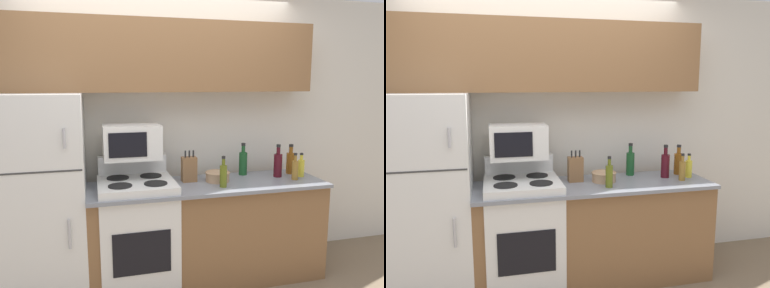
% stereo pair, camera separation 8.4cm
% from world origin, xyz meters
% --- Properties ---
extents(wall_back, '(8.00, 0.05, 2.55)m').
position_xyz_m(wall_back, '(0.00, 0.72, 1.27)').
color(wall_back, silver).
rests_on(wall_back, ground_plane).
extents(lower_cabinets, '(2.03, 0.62, 0.89)m').
position_xyz_m(lower_cabinets, '(0.33, 0.29, 0.44)').
color(lower_cabinets, brown).
rests_on(lower_cabinets, ground_plane).
extents(refrigerator, '(0.66, 0.71, 1.66)m').
position_xyz_m(refrigerator, '(-1.02, 0.34, 0.83)').
color(refrigerator, white).
rests_on(refrigerator, ground_plane).
extents(upper_cabinets, '(2.69, 0.30, 0.60)m').
position_xyz_m(upper_cabinets, '(0.00, 0.54, 1.96)').
color(upper_cabinets, brown).
rests_on(upper_cabinets, refrigerator).
extents(stove, '(0.62, 0.60, 1.11)m').
position_xyz_m(stove, '(-0.29, 0.28, 0.49)').
color(stove, white).
rests_on(stove, ground_plane).
extents(microwave, '(0.47, 0.33, 0.28)m').
position_xyz_m(microwave, '(-0.30, 0.40, 1.25)').
color(microwave, white).
rests_on(microwave, stove).
extents(knife_block, '(0.13, 0.09, 0.28)m').
position_xyz_m(knife_block, '(0.19, 0.38, 1.00)').
color(knife_block, brown).
rests_on(knife_block, lower_cabinets).
extents(bowl, '(0.22, 0.22, 0.09)m').
position_xyz_m(bowl, '(0.43, 0.31, 0.93)').
color(bowl, tan).
rests_on(bowl, lower_cabinets).
extents(bottle_wine_red, '(0.08, 0.08, 0.30)m').
position_xyz_m(bottle_wine_red, '(1.01, 0.33, 1.00)').
color(bottle_wine_red, '#470F19').
rests_on(bottle_wine_red, lower_cabinets).
extents(bottle_vinegar, '(0.06, 0.06, 0.24)m').
position_xyz_m(bottle_vinegar, '(1.11, 0.19, 0.98)').
color(bottle_vinegar, olive).
rests_on(bottle_vinegar, lower_cabinets).
extents(bottle_wine_green, '(0.08, 0.08, 0.30)m').
position_xyz_m(bottle_wine_green, '(0.73, 0.48, 1.00)').
color(bottle_wine_green, '#194C23').
rests_on(bottle_wine_green, lower_cabinets).
extents(bottle_cooking_spray, '(0.06, 0.06, 0.22)m').
position_xyz_m(bottle_cooking_spray, '(1.22, 0.28, 0.97)').
color(bottle_cooking_spray, gold).
rests_on(bottle_cooking_spray, lower_cabinets).
extents(bottle_whiskey, '(0.08, 0.08, 0.28)m').
position_xyz_m(bottle_whiskey, '(1.19, 0.41, 1.00)').
color(bottle_whiskey, brown).
rests_on(bottle_whiskey, lower_cabinets).
extents(bottle_olive_oil, '(0.06, 0.06, 0.26)m').
position_xyz_m(bottle_olive_oil, '(0.41, 0.13, 0.99)').
color(bottle_olive_oil, '#5B6619').
rests_on(bottle_olive_oil, lower_cabinets).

